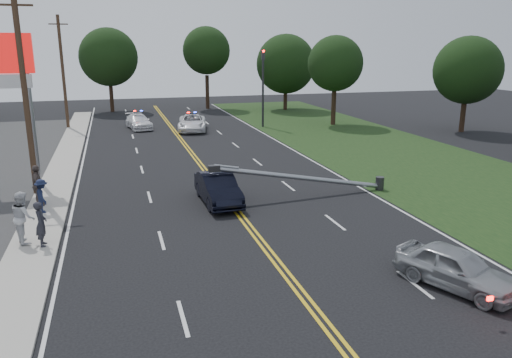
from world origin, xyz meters
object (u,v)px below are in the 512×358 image
object	(u,v)px
traffic_signal	(263,81)
fallen_streetlight	(311,178)
utility_pole_far	(63,72)
bystander_d	(37,185)
utility_pole_mid	(25,95)
emergency_a	(192,123)
pylon_sign	(1,74)
emergency_b	(139,122)
bystander_a	(41,224)
bystander_b	(23,217)
crashed_sedan	(218,189)
waiting_sedan	(456,268)
bystander_c	(42,196)

from	to	relation	value
traffic_signal	fallen_streetlight	bearing A→B (deg)	-100.59
utility_pole_far	bystander_d	xyz separation A→B (m)	(0.41, -24.31, -3.99)
utility_pole_mid	emergency_a	bearing A→B (deg)	58.54
pylon_sign	emergency_b	bearing A→B (deg)	67.32
utility_pole_mid	bystander_a	size ratio (longest dim) A/B	5.83
fallen_streetlight	bystander_b	world-z (taller)	bystander_b
traffic_signal	utility_pole_far	xyz separation A→B (m)	(-17.50, 4.00, 0.88)
fallen_streetlight	utility_pole_mid	bearing A→B (deg)	163.36
emergency_a	emergency_b	xyz separation A→B (m)	(-4.53, 2.44, -0.07)
emergency_b	pylon_sign	bearing A→B (deg)	-121.74
bystander_a	crashed_sedan	bearing A→B (deg)	-66.33
pylon_sign	utility_pole_far	bearing A→B (deg)	86.28
utility_pole_far	crashed_sedan	world-z (taller)	utility_pole_far
fallen_streetlight	bystander_a	xyz separation A→B (m)	(-12.22, -3.56, 0.06)
utility_pole_mid	bystander_b	bearing A→B (deg)	-85.99
bystander_b	bystander_d	distance (m)	4.70
utility_pole_mid	bystander_b	distance (m)	8.07
pylon_sign	waiting_sedan	world-z (taller)	pylon_sign
utility_pole_mid	bystander_c	size ratio (longest dim) A/B	6.52
traffic_signal	bystander_a	bearing A→B (deg)	-122.57
emergency_a	bystander_c	size ratio (longest dim) A/B	3.36
traffic_signal	emergency_b	world-z (taller)	traffic_signal
bystander_a	bystander_d	distance (m)	5.31
bystander_a	bystander_c	world-z (taller)	bystander_a
fallen_streetlight	emergency_a	distance (m)	21.77
traffic_signal	waiting_sedan	distance (m)	32.89
utility_pole_mid	bystander_b	xyz separation A→B (m)	(0.49, -7.00, -3.97)
traffic_signal	waiting_sedan	xyz separation A→B (m)	(-3.50, -32.51, -3.55)
pylon_sign	traffic_signal	xyz separation A→B (m)	(18.80, 16.00, -1.79)
bystander_b	bystander_c	distance (m)	3.59
pylon_sign	bystander_b	bearing A→B (deg)	-78.75
fallen_streetlight	bystander_c	distance (m)	12.68
emergency_a	utility_pole_far	bearing A→B (deg)	168.08
crashed_sedan	bystander_a	distance (m)	8.34
fallen_streetlight	bystander_d	size ratio (longest dim) A/B	4.81
traffic_signal	bystander_b	xyz separation A→B (m)	(-17.01, -25.00, -3.09)
traffic_signal	bystander_c	world-z (taller)	traffic_signal
utility_pole_mid	bystander_a	world-z (taller)	utility_pole_mid
pylon_sign	emergency_a	bearing A→B (deg)	52.28
emergency_b	waiting_sedan	bearing A→B (deg)	-86.42
utility_pole_mid	crashed_sedan	xyz separation A→B (m)	(8.64, -3.87, -4.36)
bystander_a	waiting_sedan	bearing A→B (deg)	-121.10
utility_pole_far	bystander_c	xyz separation A→B (m)	(0.72, -25.43, -4.20)
pylon_sign	utility_pole_mid	xyz separation A→B (m)	(1.30, -2.00, -0.91)
traffic_signal	bystander_a	world-z (taller)	traffic_signal
crashed_sedan	emergency_b	world-z (taller)	crashed_sedan
utility_pole_far	emergency_a	distance (m)	12.43
fallen_streetlight	utility_pole_mid	distance (m)	14.58
bystander_a	bystander_d	size ratio (longest dim) A/B	0.88
traffic_signal	bystander_b	bearing A→B (deg)	-124.23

